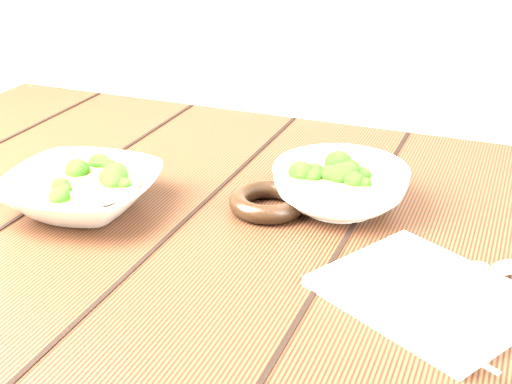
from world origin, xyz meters
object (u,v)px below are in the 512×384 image
object	(u,v)px
table	(211,294)
soup_bowl_back	(340,186)
trivet	(268,202)
soup_bowl_front	(81,190)
napkin	(427,294)

from	to	relation	value
table	soup_bowl_back	distance (m)	0.23
soup_bowl_back	trivet	world-z (taller)	soup_bowl_back
soup_bowl_front	soup_bowl_back	bearing A→B (deg)	22.53
soup_bowl_front	soup_bowl_back	world-z (taller)	soup_bowl_back
table	soup_bowl_front	size ratio (longest dim) A/B	5.61
soup_bowl_front	trivet	size ratio (longest dim) A/B	2.11
soup_bowl_front	trivet	xyz separation A→B (m)	(0.23, 0.08, -0.01)
soup_bowl_front	napkin	bearing A→B (deg)	-6.03
trivet	table	bearing A→B (deg)	-149.20
table	soup_bowl_back	bearing A→B (deg)	29.49
table	trivet	xyz separation A→B (m)	(0.07, 0.04, 0.13)
table	trivet	world-z (taller)	trivet
table	trivet	bearing A→B (deg)	30.80
table	soup_bowl_front	world-z (taller)	soup_bowl_front
table	napkin	xyz separation A→B (m)	(0.29, -0.09, 0.13)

